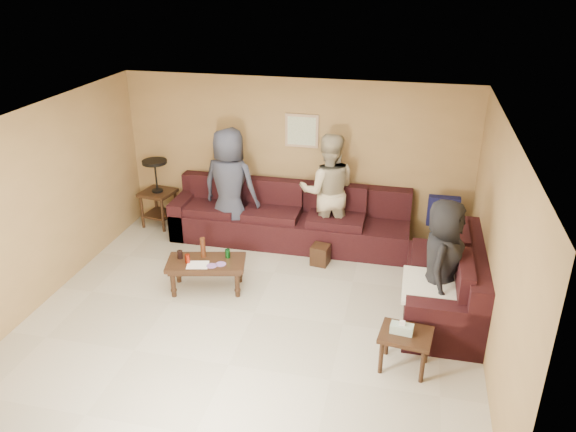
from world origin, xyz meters
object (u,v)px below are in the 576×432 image
object	(u,v)px
end_table_left	(158,192)
person_left	(230,186)
waste_bin	(320,255)
person_middle	(328,191)
coffee_table	(206,265)
side_table_right	(405,338)
person_right	(442,263)
sectional_sofa	(336,243)

from	to	relation	value
end_table_left	person_left	bearing A→B (deg)	-11.62
waste_bin	person_middle	distance (m)	0.98
coffee_table	side_table_right	distance (m)	2.86
side_table_right	person_right	bearing A→B (deg)	70.10
coffee_table	side_table_right	size ratio (longest dim) A/B	1.87
sectional_sofa	person_left	xyz separation A→B (m)	(-1.72, 0.39, 0.59)
sectional_sofa	person_middle	distance (m)	0.83
person_left	person_middle	bearing A→B (deg)	-165.89
end_table_left	waste_bin	world-z (taller)	end_table_left
end_table_left	side_table_right	bearing A→B (deg)	-34.39
waste_bin	person_left	bearing A→B (deg)	163.04
coffee_table	person_left	bearing A→B (deg)	94.80
side_table_right	sectional_sofa	bearing A→B (deg)	116.05
sectional_sofa	end_table_left	world-z (taller)	end_table_left
side_table_right	waste_bin	world-z (taller)	side_table_right
end_table_left	waste_bin	distance (m)	2.99
sectional_sofa	waste_bin	xyz separation A→B (m)	(-0.21, -0.07, -0.18)
waste_bin	person_middle	bearing A→B (deg)	90.98
side_table_right	person_middle	distance (m)	3.05
person_left	person_middle	world-z (taller)	person_left
waste_bin	person_middle	xyz separation A→B (m)	(-0.01, 0.63, 0.75)
end_table_left	side_table_right	distance (m)	5.01
coffee_table	person_right	size ratio (longest dim) A/B	0.70
end_table_left	waste_bin	xyz separation A→B (m)	(2.86, -0.74, -0.45)
waste_bin	person_right	bearing A→B (deg)	-34.02
coffee_table	waste_bin	distance (m)	1.73
person_left	person_right	xyz separation A→B (m)	(3.13, -1.56, -0.11)
end_table_left	side_table_right	xyz separation A→B (m)	(4.13, -2.83, -0.21)
end_table_left	person_right	world-z (taller)	person_right
coffee_table	person_right	distance (m)	3.04
person_left	side_table_right	bearing A→B (deg)	144.97
end_table_left	person_right	bearing A→B (deg)	-22.25
person_right	end_table_left	bearing A→B (deg)	78.53
coffee_table	person_right	xyz separation A→B (m)	(3.01, -0.08, 0.44)
sectional_sofa	side_table_right	xyz separation A→B (m)	(1.06, -2.16, 0.07)
waste_bin	person_left	xyz separation A→B (m)	(-1.51, 0.46, 0.77)
sectional_sofa	person_left	distance (m)	1.86
waste_bin	person_left	size ratio (longest dim) A/B	0.16
end_table_left	person_left	xyz separation A→B (m)	(1.36, -0.28, 0.32)
end_table_left	person_right	xyz separation A→B (m)	(4.49, -1.84, 0.21)
sectional_sofa	coffee_table	bearing A→B (deg)	-145.46
person_left	person_right	world-z (taller)	person_left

